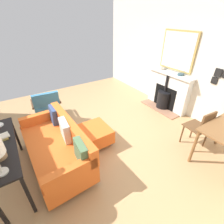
{
  "coord_description": "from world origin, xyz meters",
  "views": [
    {
      "loc": [
        1.04,
        2.74,
        2.37
      ],
      "look_at": [
        -0.57,
        0.23,
        0.56
      ],
      "focal_mm": 25.87,
      "sensor_mm": 36.0,
      "label": 1
    }
  ],
  "objects": [
    {
      "name": "mantel_bowl_near",
      "position": [
        -2.57,
        -0.26,
        1.07
      ],
      "size": [
        0.15,
        0.15,
        0.05
      ],
      "color": "#9E9384",
      "rests_on": "fireplace"
    },
    {
      "name": "fireplace",
      "position": [
        -2.54,
        0.04,
        0.46
      ],
      "size": [
        0.53,
        1.35,
        1.04
      ],
      "color": "#93664C",
      "rests_on": "ground"
    },
    {
      "name": "ground_plane",
      "position": [
        0.0,
        0.0,
        -0.0
      ],
      "size": [
        5.5,
        5.97,
        0.01
      ],
      "primitive_type": "cube",
      "color": "tan"
    },
    {
      "name": "photo_gallery_row",
      "position": [
        -2.67,
        1.17,
        1.26
      ],
      "size": [
        0.02,
        0.3,
        0.36
      ],
      "color": "black"
    },
    {
      "name": "sofa",
      "position": [
        0.7,
        0.42,
        0.36
      ],
      "size": [
        0.88,
        1.77,
        0.81
      ],
      "color": "#B2B2B7",
      "rests_on": "ground"
    },
    {
      "name": "wall_left",
      "position": [
        -2.75,
        0.0,
        1.39
      ],
      "size": [
        0.12,
        5.97,
        2.79
      ],
      "primitive_type": "cube",
      "color": "silver",
      "rests_on": "ground"
    },
    {
      "name": "console_table",
      "position": [
        1.46,
        0.42,
        0.67
      ],
      "size": [
        0.39,
        1.49,
        0.77
      ],
      "color": "black",
      "rests_on": "ground"
    },
    {
      "name": "armchair_accent",
      "position": [
        0.5,
        -1.18,
        0.45
      ],
      "size": [
        0.72,
        0.64,
        0.8
      ],
      "color": "#4C3321",
      "rests_on": "ground"
    },
    {
      "name": "mirror_over_mantel",
      "position": [
        -2.66,
        0.04,
        1.58
      ],
      "size": [
        0.04,
        0.97,
        0.95
      ],
      "color": "tan"
    },
    {
      "name": "ottoman",
      "position": [
        -0.1,
        0.32,
        0.24
      ],
      "size": [
        0.55,
        0.65,
        0.38
      ],
      "color": "#B2B2B7",
      "rests_on": "ground"
    },
    {
      "name": "mantel_bowl_far",
      "position": [
        -2.57,
        0.33,
        1.07
      ],
      "size": [
        0.16,
        0.16,
        0.05
      ],
      "color": "#334C56",
      "rests_on": "fireplace"
    },
    {
      "name": "dining_chair_near_fireplace",
      "position": [
        -1.77,
        1.55,
        0.51
      ],
      "size": [
        0.43,
        0.43,
        0.86
      ],
      "color": "brown",
      "rests_on": "ground"
    }
  ]
}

